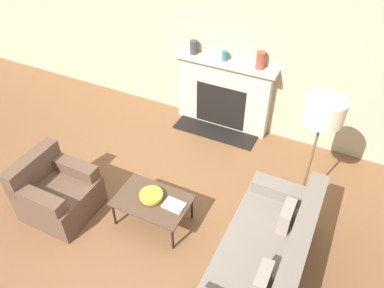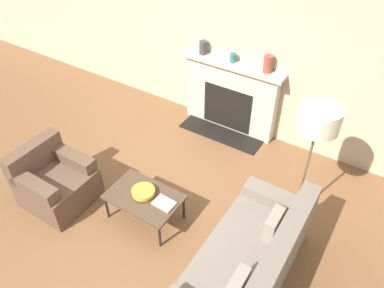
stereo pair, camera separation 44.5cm
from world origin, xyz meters
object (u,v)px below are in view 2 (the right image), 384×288
Objects in this scene: couch at (248,264)px; coffee_table at (144,198)px; bowl at (143,192)px; mantel_vase_left at (203,48)px; mantel_vase_center_right at (268,64)px; fireplace at (230,97)px; armchair_near at (55,182)px; mantel_vase_center_left at (233,58)px; floor_lamp at (317,126)px; book at (164,203)px.

couch reaches higher than coffee_table.
coffee_table is at bearing -94.90° from couch.
bowl is 2.50m from mantel_vase_left.
couch is 1.52m from bowl.
mantel_vase_left is 0.83× the size of mantel_vase_center_right.
fireplace reaches higher than armchair_near.
armchair_near reaches higher than coffee_table.
fireplace is 5.72× the size of bowl.
mantel_vase_center_left reaches higher than coffee_table.
bowl is at bearing -147.97° from floor_lamp.
mantel_vase_center_right is (0.54, 0.01, 0.73)m from fireplace.
book is 1.96m from floor_lamp.
fireplace is 2.00× the size of armchair_near.
mantel_vase_center_right reaches higher than mantel_vase_center_left.
floor_lamp is at bearing -37.63° from mantel_vase_center_left.
fireplace is 0.68m from mantel_vase_center_left.
mantel_vase_center_left is (1.15, 2.68, 0.94)m from armchair_near.
floor_lamp reaches higher than armchair_near.
mantel_vase_left is at bearing 103.64° from coffee_table.
book is 2.58m from mantel_vase_left.
couch is at bearing -50.04° from mantel_vase_left.
armchair_near is at bearing -113.22° from mantel_vase_center_left.
fireplace is 0.87× the size of couch.
floor_lamp is (1.63, -1.25, 0.88)m from fireplace.
mantel_vase_left reaches higher than fireplace.
fireplace is at bearing -178.51° from mantel_vase_center_right.
mantel_vase_center_left reaches higher than couch.
fireplace reaches higher than bowl.
couch is 9.06× the size of mantel_vase_left.
book is 2.46m from mantel_vase_center_right.
fireplace is 0.91m from mantel_vase_center_right.
floor_lamp is at bearing -49.33° from mantel_vase_center_right.
coffee_table is at bearing -76.36° from mantel_vase_left.
floor_lamp is at bearing -30.40° from mantel_vase_left.
mantel_vase_center_right is at bearing -158.32° from couch.
floor_lamp is 6.65× the size of mantel_vase_center_right.
bowl is 1.38× the size of mantel_vase_left.
coffee_table is at bearing -45.81° from bowl.
book reaches higher than coffee_table.
coffee_table is (0.03, -2.30, -0.21)m from fireplace.
book is at bearing -82.06° from fireplace.
floor_lamp is (1.32, 1.01, 1.05)m from book.
bowl is at bearing -89.50° from mantel_vase_center_left.
mantel_vase_left is (-0.53, 0.01, 0.71)m from fireplace.
armchair_near is at bearing -161.42° from bowl.
floor_lamp is (1.63, 1.02, 1.02)m from bowl.
mantel_vase_center_right is (0.56, 0.00, 0.05)m from mantel_vase_center_left.
mantel_vase_left is (-0.56, 2.31, 0.92)m from coffee_table.
book is at bearing -74.84° from armchair_near.
mantel_vase_center_right is at bearing 86.81° from book.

